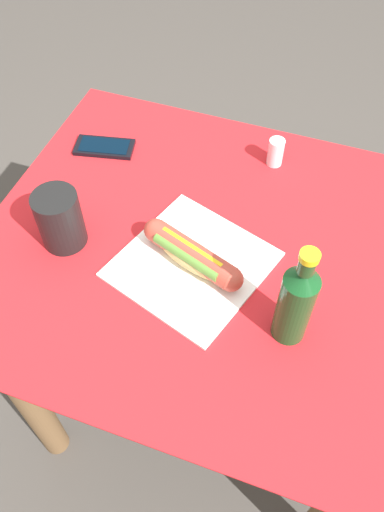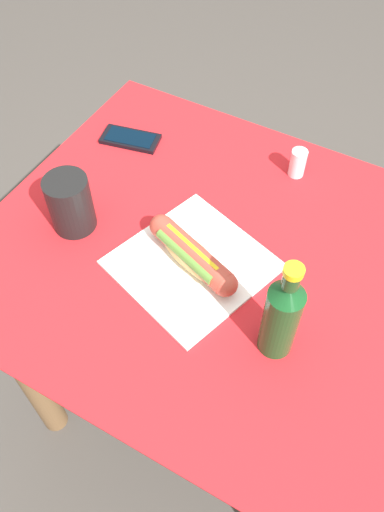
{
  "view_description": "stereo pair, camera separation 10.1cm",
  "coord_description": "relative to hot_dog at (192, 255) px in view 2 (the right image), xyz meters",
  "views": [
    {
      "loc": [
        -0.17,
        0.62,
        1.58
      ],
      "look_at": [
        0.04,
        0.05,
        0.77
      ],
      "focal_mm": 36.57,
      "sensor_mm": 36.0,
      "label": 1
    },
    {
      "loc": [
        -0.26,
        0.58,
        1.58
      ],
      "look_at": [
        0.04,
        0.05,
        0.77
      ],
      "focal_mm": 36.57,
      "sensor_mm": 36.0,
      "label": 2
    }
  ],
  "objects": [
    {
      "name": "ground_plane",
      "position": [
        -0.04,
        -0.05,
        -0.77
      ],
      "size": [
        6.0,
        6.0,
        0.0
      ],
      "primitive_type": "plane",
      "color": "#47423D",
      "rests_on": "ground"
    },
    {
      "name": "dining_table",
      "position": [
        -0.04,
        -0.05,
        -0.19
      ],
      "size": [
        0.97,
        0.81,
        0.74
      ],
      "color": "brown",
      "rests_on": "ground"
    },
    {
      "name": "paper_wrapper",
      "position": [
        -0.0,
        -0.0,
        -0.03
      ],
      "size": [
        0.34,
        0.34,
        0.01
      ],
      "primitive_type": "cube",
      "rotation": [
        0.0,
        0.0,
        -0.31
      ],
      "color": "white",
      "rests_on": "dining_table"
    },
    {
      "name": "hot_dog",
      "position": [
        0.0,
        0.0,
        0.0
      ],
      "size": [
        0.22,
        0.11,
        0.06
      ],
      "color": "#DBB26B",
      "rests_on": "paper_wrapper"
    },
    {
      "name": "cell_phone",
      "position": [
        0.31,
        -0.25,
        -0.03
      ],
      "size": [
        0.15,
        0.09,
        0.01
      ],
      "color": "black",
      "rests_on": "dining_table"
    },
    {
      "name": "soda_bottle",
      "position": [
        -0.21,
        0.08,
        0.06
      ],
      "size": [
        0.06,
        0.06,
        0.23
      ],
      "color": "#14471E",
      "rests_on": "dining_table"
    },
    {
      "name": "drinking_cup",
      "position": [
        0.27,
        0.02,
        0.03
      ],
      "size": [
        0.09,
        0.09,
        0.13
      ],
      "primitive_type": "cylinder",
      "color": "black",
      "rests_on": "dining_table"
    },
    {
      "name": "salt_shaker",
      "position": [
        -0.08,
        -0.34,
        -0.0
      ],
      "size": [
        0.04,
        0.04,
        0.07
      ],
      "primitive_type": "cylinder",
      "color": "silver",
      "rests_on": "dining_table"
    }
  ]
}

